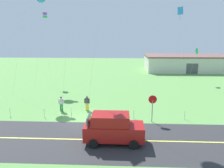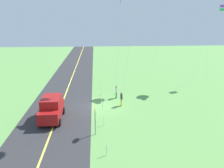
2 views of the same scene
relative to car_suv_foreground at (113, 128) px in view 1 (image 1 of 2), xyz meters
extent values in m
cube|color=#60994C|center=(-2.93, 4.38, -1.20)|extent=(120.00, 120.00, 0.10)
cube|color=#2D2D30|center=(-2.93, 0.38, -1.15)|extent=(120.00, 7.00, 0.00)
cube|color=#E5E04C|center=(-2.93, 0.38, -1.15)|extent=(120.00, 0.16, 0.00)
cube|color=maroon|center=(0.08, 0.00, -0.26)|extent=(4.40, 1.90, 1.10)
cube|color=maroon|center=(-0.17, 0.00, 0.69)|extent=(2.73, 1.75, 0.80)
cube|color=#334756|center=(0.91, 0.00, 0.69)|extent=(0.10, 1.62, 0.64)
cube|color=#334756|center=(-1.79, 0.00, 0.69)|extent=(0.10, 1.62, 0.60)
cylinder|color=black|center=(1.51, 0.95, -0.81)|extent=(0.68, 0.22, 0.68)
cylinder|color=black|center=(1.51, -0.95, -0.81)|extent=(0.68, 0.22, 0.68)
cylinder|color=black|center=(-1.35, 0.95, -0.81)|extent=(0.68, 0.22, 0.68)
cylinder|color=black|center=(-1.35, -0.95, -0.81)|extent=(0.68, 0.22, 0.68)
cylinder|color=gray|center=(3.42, 4.28, -0.10)|extent=(0.08, 0.08, 2.10)
cylinder|color=red|center=(3.42, 4.28, 1.02)|extent=(0.76, 0.04, 0.76)
cylinder|color=white|center=(3.42, 4.30, 1.02)|extent=(0.62, 0.01, 0.62)
cylinder|color=yellow|center=(-3.19, 7.29, -0.74)|extent=(0.16, 0.16, 0.82)
cylinder|color=yellow|center=(-3.01, 7.29, -0.74)|extent=(0.16, 0.16, 0.82)
cube|color=#3F3F47|center=(-3.10, 7.29, -0.05)|extent=(0.36, 0.22, 0.56)
cylinder|color=#3F3F47|center=(-3.34, 7.29, -0.10)|extent=(0.10, 0.10, 0.52)
cylinder|color=#3F3F47|center=(-2.86, 7.29, -0.10)|extent=(0.10, 0.10, 0.52)
sphere|color=brown|center=(-3.10, 7.29, 0.34)|extent=(0.22, 0.22, 0.22)
cylinder|color=#338C4C|center=(-5.87, 6.96, -0.74)|extent=(0.16, 0.16, 0.82)
cylinder|color=#338C4C|center=(-5.69, 6.96, -0.74)|extent=(0.16, 0.16, 0.82)
cube|color=silver|center=(-5.78, 6.96, -0.05)|extent=(0.36, 0.22, 0.56)
cylinder|color=silver|center=(-6.02, 6.96, -0.10)|extent=(0.10, 0.10, 0.52)
cylinder|color=silver|center=(-5.54, 6.96, -0.10)|extent=(0.10, 0.10, 0.52)
sphere|color=brown|center=(-5.78, 6.96, 0.34)|extent=(0.22, 0.22, 0.22)
cylinder|color=silver|center=(-2.04, 8.02, 6.91)|extent=(2.14, 1.48, 16.12)
cylinder|color=silver|center=(-5.04, 7.08, 5.27)|extent=(1.50, 0.27, 12.85)
cylinder|color=silver|center=(-12.94, 14.30, 6.28)|extent=(2.42, 2.71, 14.88)
cylinder|color=silver|center=(-11.82, 21.02, 5.58)|extent=(0.32, 1.38, 13.48)
cylinder|color=silver|center=(12.00, 21.51, 1.51)|extent=(2.02, 2.37, 5.34)
cone|color=green|center=(13.00, 22.68, 4.18)|extent=(0.93, 1.02, 1.11)
cylinder|color=silver|center=(-13.11, 21.49, 4.45)|extent=(1.33, 3.41, 11.21)
cube|color=purple|center=(-12.45, 23.19, 10.30)|extent=(0.56, 0.56, 0.36)
cube|color=green|center=(-12.45, 23.19, 9.80)|extent=(0.56, 0.56, 0.36)
cylinder|color=silver|center=(10.13, 21.74, 4.73)|extent=(0.58, 2.15, 11.77)
cube|color=#2D8CE5|center=(9.85, 22.81, 10.61)|extent=(0.86, 0.52, 1.25)
cylinder|color=red|center=(9.85, 22.81, 9.71)|extent=(0.04, 0.04, 1.40)
cube|color=beige|center=(15.07, 36.52, 0.45)|extent=(18.00, 10.00, 3.20)
cube|color=brown|center=(15.07, 36.52, 2.20)|extent=(18.36, 10.20, 0.30)
cube|color=#4C4C51|center=(15.07, 31.57, -0.05)|extent=(2.40, 0.12, 2.20)
cylinder|color=silver|center=(-10.43, 5.08, -0.70)|extent=(0.05, 0.05, 0.90)
cylinder|color=silver|center=(-6.99, 5.08, -0.70)|extent=(0.05, 0.05, 0.90)
cylinder|color=silver|center=(-4.30, 5.08, -0.70)|extent=(0.05, 0.05, 0.90)
cylinder|color=silver|center=(-1.81, 5.08, -0.70)|extent=(0.05, 0.05, 0.90)
cylinder|color=silver|center=(1.78, 5.08, -0.70)|extent=(0.05, 0.05, 0.90)
cylinder|color=silver|center=(6.62, 5.08, -0.70)|extent=(0.05, 0.05, 0.90)
camera|label=1|loc=(0.67, -15.62, 6.71)|focal=36.20mm
camera|label=2|loc=(21.07, 4.36, 8.40)|focal=36.24mm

